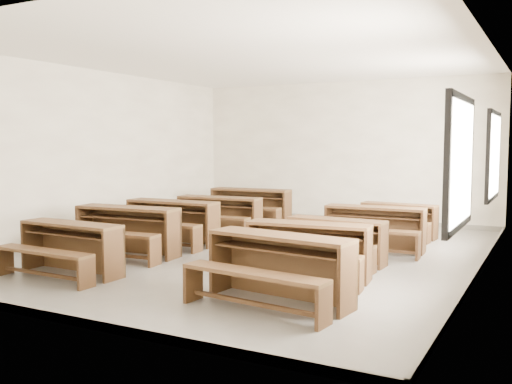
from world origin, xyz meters
The scene contains 11 objects.
room centered at (0.09, 0.00, 2.14)m, with size 8.50×8.50×3.20m.
desk_set_0 centered at (-1.50, -2.66, 0.42)m, with size 1.61×0.87×0.72m.
desk_set_1 centered at (-1.69, -1.27, 0.46)m, with size 1.82×1.06×0.79m.
desk_set_2 centered at (-1.68, -0.08, 0.45)m, with size 1.76×0.95×0.78m.
desk_set_3 centered at (-1.45, 1.15, 0.44)m, with size 1.74×1.00×0.75m.
desk_set_4 centered at (-1.55, 2.63, 0.47)m, with size 1.83×1.04×0.80m.
desk_set_5 centered at (1.64, -2.57, 0.45)m, with size 1.83×1.10×0.78m.
desk_set_6 centered at (1.48, -1.33, 0.43)m, with size 1.74×1.03×0.74m.
desk_set_7 centered at (1.48, -0.25, 0.39)m, with size 1.53×0.84×0.67m.
desk_set_8 centered at (1.70, 1.01, 0.43)m, with size 1.69×0.94×0.74m.
desk_set_9 centered at (1.72, 2.56, 0.38)m, with size 1.49×0.86×0.64m.
Camera 1 is at (4.39, -8.28, 1.82)m, focal length 40.00 mm.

